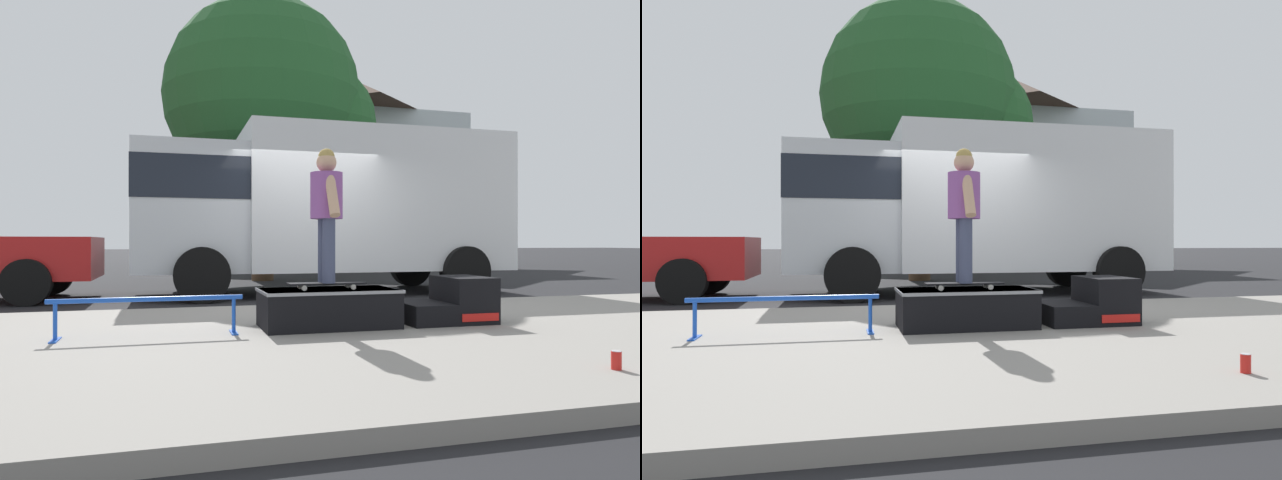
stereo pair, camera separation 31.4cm
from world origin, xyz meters
The scene contains 11 objects.
ground_plane centered at (0.00, 0.00, 0.00)m, with size 140.00×140.00×0.00m, color black.
sidewalk_slab centered at (0.00, -3.00, 0.06)m, with size 50.00×5.00×0.12m, color gray.
skate_box centered at (-0.70, -2.57, 0.33)m, with size 1.37×0.73×0.38m.
kicker_ramp centered at (0.67, -2.57, 0.32)m, with size 0.95×0.69×0.48m.
grind_rail centered at (-2.43, -2.69, 0.40)m, with size 1.70×0.28×0.36m.
skateboard centered at (-0.73, -2.63, 0.56)m, with size 0.78×0.21×0.07m.
skater_kid centered at (-0.73, -2.63, 1.36)m, with size 0.32×0.69×1.34m.
soda_can centered at (0.65, -4.85, 0.18)m, with size 0.07×0.07×0.13m.
box_truck centered at (0.58, 2.20, 1.70)m, with size 6.91×2.63×3.05m.
street_tree_main centered at (0.33, 5.92, 4.50)m, with size 5.48×4.98×7.14m.
house_behind centered at (4.53, 14.71, 4.24)m, with size 9.54×8.22×8.40m.
Camera 1 is at (-2.24, -7.87, 0.98)m, focal length 30.72 mm.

